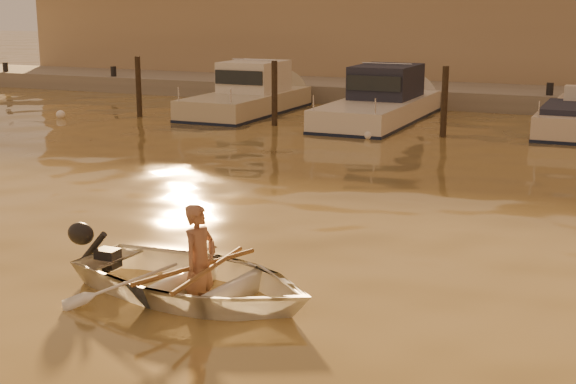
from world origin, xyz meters
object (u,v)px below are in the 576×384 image
at_px(moored_boat_3, 572,125).
at_px(moored_boat_2, 379,102).
at_px(dinghy, 194,279).
at_px(moored_boat_1, 247,95).
at_px(waterfront_building, 522,35).
at_px(person, 200,263).

bearing_deg(moored_boat_3, moored_boat_2, 180.00).
bearing_deg(dinghy, moored_boat_1, 31.22).
bearing_deg(waterfront_building, person, -90.13).
bearing_deg(dinghy, person, -90.00).
bearing_deg(waterfront_building, moored_boat_1, -124.57).
distance_m(dinghy, moored_boat_2, 16.44).
relative_size(person, moored_boat_2, 0.20).
relative_size(moored_boat_3, waterfront_building, 0.12).
bearing_deg(dinghy, waterfront_building, 6.31).
distance_m(moored_boat_1, waterfront_building, 13.48).
height_order(moored_boat_1, moored_boat_3, moored_boat_1).
height_order(person, moored_boat_1, moored_boat_1).
xyz_separation_m(dinghy, moored_boat_3, (3.27, 16.23, -0.01)).
relative_size(dinghy, person, 2.22).
distance_m(person, moored_boat_1, 17.89).
xyz_separation_m(dinghy, person, (0.10, -0.01, 0.24)).
distance_m(person, moored_boat_2, 16.47).
bearing_deg(moored_boat_3, person, -101.06).
bearing_deg(moored_boat_1, waterfront_building, 55.43).
bearing_deg(moored_boat_1, moored_boat_2, 0.00).
distance_m(moored_boat_2, moored_boat_3, 5.93).
bearing_deg(person, moored_boat_2, 16.22).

